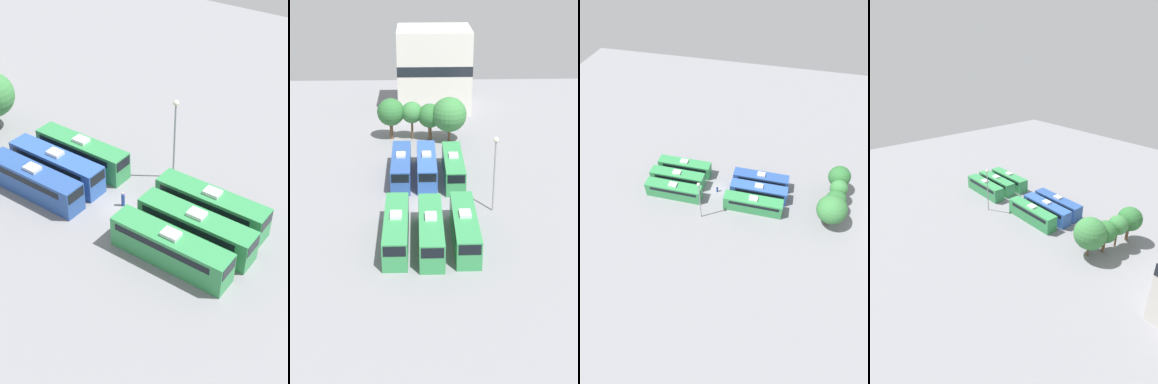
% 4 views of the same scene
% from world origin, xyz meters
% --- Properties ---
extents(ground_plane, '(123.62, 123.62, 0.00)m').
position_xyz_m(ground_plane, '(0.00, 0.00, 0.00)').
color(ground_plane, gray).
extents(bus_0, '(2.53, 11.44, 3.50)m').
position_xyz_m(bus_0, '(-3.57, -8.16, 1.72)').
color(bus_0, '#338C4C').
rests_on(bus_0, ground_plane).
extents(bus_1, '(2.53, 11.44, 3.50)m').
position_xyz_m(bus_1, '(0.05, -8.55, 1.72)').
color(bus_1, '#338C4C').
rests_on(bus_1, ground_plane).
extents(bus_2, '(2.53, 11.44, 3.50)m').
position_xyz_m(bus_2, '(3.64, -8.11, 1.72)').
color(bus_2, '#338C4C').
rests_on(bus_2, ground_plane).
extents(bus_3, '(2.53, 11.44, 3.50)m').
position_xyz_m(bus_3, '(-3.42, 8.58, 1.72)').
color(bus_3, '#284C93').
rests_on(bus_3, ground_plane).
extents(bus_4, '(2.53, 11.44, 3.50)m').
position_xyz_m(bus_4, '(-0.03, 8.67, 1.72)').
color(bus_4, '#2D56A8').
rests_on(bus_4, ground_plane).
extents(bus_5, '(2.53, 11.44, 3.50)m').
position_xyz_m(bus_5, '(3.49, 8.14, 1.72)').
color(bus_5, '#338C4C').
rests_on(bus_5, ground_plane).
extents(worker_person, '(0.36, 0.36, 1.65)m').
position_xyz_m(worker_person, '(0.41, 0.10, 0.76)').
color(worker_person, navy).
rests_on(worker_person, ground_plane).
extents(light_pole, '(0.60, 0.60, 9.20)m').
position_xyz_m(light_pole, '(7.56, -1.24, 6.10)').
color(light_pole, gray).
rests_on(light_pole, ground_plane).
extents(tree_0, '(4.31, 4.31, 6.56)m').
position_xyz_m(tree_0, '(-5.31, 23.84, 4.37)').
color(tree_0, brown).
rests_on(tree_0, ground_plane).
extents(tree_1, '(3.38, 3.38, 6.05)m').
position_xyz_m(tree_1, '(-2.00, 23.68, 4.33)').
color(tree_1, brown).
rests_on(tree_1, ground_plane).
extents(tree_2, '(3.79, 3.79, 5.84)m').
position_xyz_m(tree_2, '(0.79, 23.22, 3.90)').
color(tree_2, brown).
rests_on(tree_2, ground_plane).
extents(tree_3, '(5.39, 5.39, 7.08)m').
position_xyz_m(tree_3, '(3.77, 22.32, 4.37)').
color(tree_3, brown).
rests_on(tree_3, ground_plane).
extents(depot_building, '(13.20, 11.85, 14.53)m').
position_xyz_m(depot_building, '(2.02, 40.92, 7.34)').
color(depot_building, beige).
rests_on(depot_building, ground_plane).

